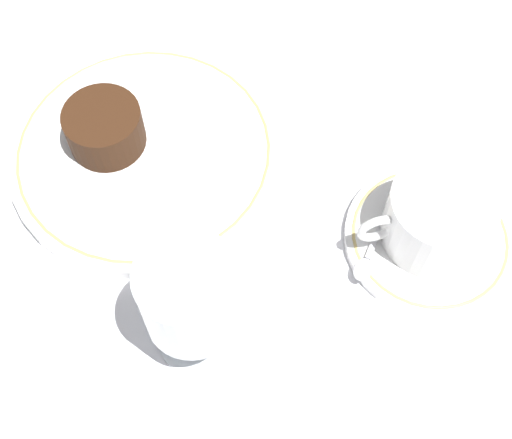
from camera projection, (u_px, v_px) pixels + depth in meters
ground_plane at (175, 182)px, 0.65m from camera, size 3.00×3.00×0.00m
dinner_plate at (145, 153)px, 0.66m from camera, size 0.25×0.25×0.01m
saucer at (429, 238)px, 0.62m from camera, size 0.15×0.15×0.01m
coffee_cup at (438, 216)px, 0.59m from camera, size 0.11×0.09×0.06m
spoon at (375, 241)px, 0.61m from camera, size 0.07×0.09×0.00m
wine_glass at (190, 299)px, 0.51m from camera, size 0.07×0.07×0.12m
dessert_cake at (105, 128)px, 0.64m from camera, size 0.07×0.07×0.04m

